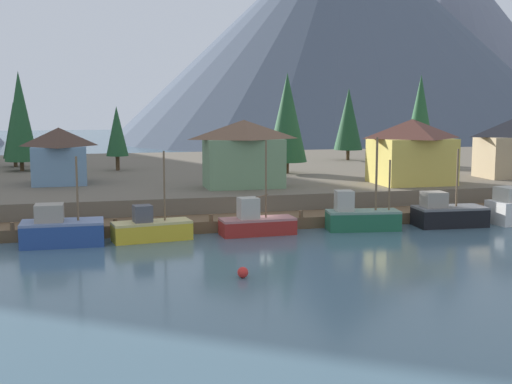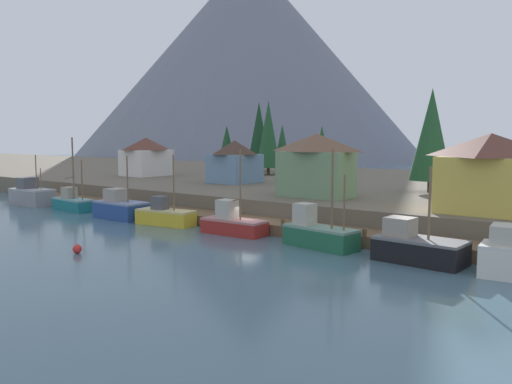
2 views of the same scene
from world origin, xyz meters
TOP-DOWN VIEW (x-y plane):
  - ground_plane at (0.00, 20.00)m, footprint 400.00×400.00m
  - dock at (0.00, 1.99)m, footprint 80.00×4.00m
  - shoreline_bank at (0.00, 32.00)m, footprint 400.00×56.00m
  - mountain_central_peak at (61.42, 138.09)m, footprint 137.11×137.11m
  - mountain_east_peak at (105.49, 152.43)m, footprint 94.22×94.22m
  - fishing_boat_blue at (-16.22, -1.80)m, footprint 6.33×3.29m
  - fishing_boat_yellow at (-9.26, -1.69)m, footprint 6.51×3.11m
  - fishing_boat_red at (-0.47, -1.42)m, footprint 6.35×2.59m
  - fishing_boat_green at (8.84, -1.68)m, footprint 6.52×3.17m
  - fishing_boat_black at (17.15, -1.84)m, footprint 6.42×3.40m
  - house_green at (1.25, 10.36)m, footprint 8.08×4.36m
  - house_blue at (-16.76, 18.48)m, footprint 5.75×6.56m
  - house_yellow at (19.10, 9.28)m, footprint 7.95×6.86m
  - conifer_near_left at (-10.15, 30.98)m, footprint 2.77×2.77m
  - conifer_near_right at (28.65, 25.86)m, footprint 3.90×3.90m
  - conifer_mid_left at (-21.75, 33.23)m, footprint 4.03×4.03m
  - conifer_back_left at (-23.02, 39.14)m, footprint 3.04×3.04m
  - conifer_back_right at (9.39, 22.33)m, footprint 4.80×4.80m
  - conifer_far_left at (23.54, 38.10)m, footprint 4.19×4.19m
  - channel_buoy at (-4.79, -15.01)m, footprint 0.70×0.70m

SIDE VIEW (x-z plane):
  - ground_plane at x=0.00m, z-range -1.00..0.00m
  - channel_buoy at x=-4.79m, z-range 0.00..0.70m
  - dock at x=0.00m, z-range -0.30..1.30m
  - fishing_boat_yellow at x=-9.26m, z-range -2.65..4.53m
  - fishing_boat_red at x=-0.47m, z-range -2.94..4.95m
  - fishing_boat_black at x=17.15m, z-range -2.36..4.56m
  - fishing_boat_green at x=8.84m, z-range -2.89..5.16m
  - fishing_boat_blue at x=-16.22m, z-range -2.29..4.62m
  - shoreline_bank at x=0.00m, z-range 0.00..2.50m
  - house_blue at x=-16.76m, z-range 2.56..8.45m
  - house_yellow at x=19.10m, z-range 2.57..9.35m
  - house_green at x=1.25m, z-range 2.57..9.36m
  - conifer_back_left at x=-23.02m, z-range 3.06..11.59m
  - conifer_near_left at x=-10.15m, z-range 3.38..11.39m
  - conifer_far_left at x=23.54m, z-range 3.25..13.77m
  - conifer_back_right at x=9.39m, z-range 3.20..15.18m
  - conifer_mid_left at x=-21.75m, z-range 3.11..15.42m
  - conifer_near_right at x=28.65m, z-range 3.45..15.52m
  - mountain_east_peak at x=105.49m, z-range 0.00..60.01m
  - mountain_central_peak at x=61.42m, z-range 0.00..64.31m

